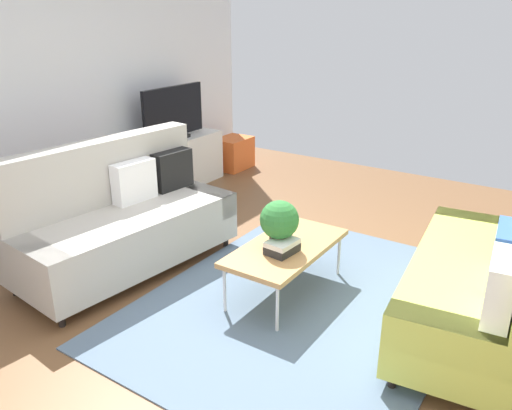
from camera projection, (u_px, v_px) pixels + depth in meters
name	position (u px, v px, depth m)	size (l,w,h in m)	color
ground_plane	(274.00, 298.00, 4.05)	(7.68, 7.68, 0.00)	brown
wall_far	(32.00, 85.00, 4.98)	(6.40, 0.12, 2.90)	silver
area_rug	(304.00, 302.00, 3.99)	(2.90, 2.20, 0.01)	slate
couch_beige	(123.00, 219.00, 4.42)	(1.98, 1.03, 1.10)	#B2ADA3
couch_green	(489.00, 277.00, 3.46)	(1.98, 1.04, 1.10)	#C1CC51
coffee_table	(286.00, 248.00, 3.99)	(1.10, 0.56, 0.42)	#B7844C
tv_console	(175.00, 163.00, 6.44)	(1.40, 0.44, 0.64)	silver
tv	(174.00, 114.00, 6.21)	(1.00, 0.20, 0.64)	black
storage_trunk	(233.00, 153.00, 7.28)	(0.52, 0.40, 0.44)	orange
potted_plant	(280.00, 222.00, 3.87)	(0.30, 0.30, 0.38)	brown
table_book_0	(282.00, 251.00, 3.86)	(0.24, 0.18, 0.03)	#262626
table_book_1	(282.00, 247.00, 3.85)	(0.24, 0.18, 0.03)	#262626
table_book_2	(282.00, 243.00, 3.84)	(0.24, 0.18, 0.04)	silver
vase_0	(136.00, 142.00, 5.88)	(0.12, 0.12, 0.14)	#4C72B2
bottle_0	(153.00, 138.00, 5.97)	(0.04, 0.04, 0.18)	red
bottle_1	(158.00, 138.00, 6.04)	(0.06, 0.06, 0.15)	#3F8C4C
bottle_2	(164.00, 133.00, 6.11)	(0.06, 0.06, 0.23)	silver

